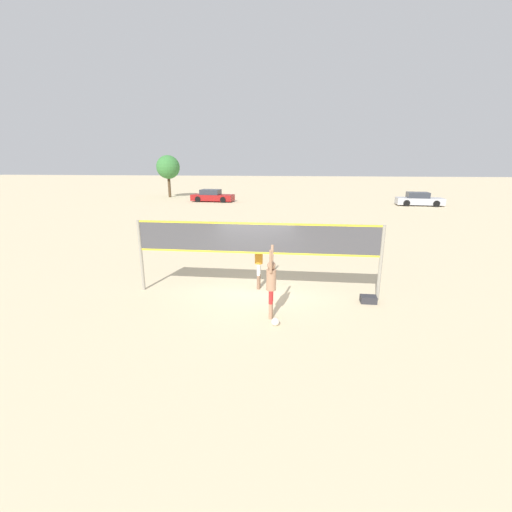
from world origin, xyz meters
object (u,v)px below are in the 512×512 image
Objects in this scene: gear_bag at (368,299)px; volleyball_net at (256,243)px; tree_left_cluster at (168,167)px; player_blocker at (259,256)px; volleyball at (275,322)px; parked_car_mid at (419,200)px; parked_car_near at (212,196)px; player_spiker at (271,281)px.

volleyball_net is at bearing 176.03° from gear_bag.
volleyball_net is 1.57× the size of tree_left_cluster.
player_blocker is 3.94m from gear_bag.
player_blocker is 10.29× the size of volleyball.
volleyball_net is 35.17m from tree_left_cluster.
parked_car_mid is 29.42m from tree_left_cluster.
volleyball_net is 29.91m from parked_car_mid.
tree_left_cluster is (-28.77, 5.31, 3.10)m from parked_car_mid.
parked_car_near is 1.05× the size of parked_car_mid.
tree_left_cluster is at bearing 114.82° from volleyball.
parked_car_mid is (13.21, 28.21, -0.51)m from player_spiker.
player_spiker is at bearing -65.09° from tree_left_cluster.
volleyball is at bearing -145.69° from gear_bag.
parked_car_mid is at bearing -10.46° from tree_left_cluster.
parked_car_mid is 0.90× the size of tree_left_cluster.
tree_left_cluster is at bearing 115.15° from volleyball_net.
parked_car_mid is at bearing 151.87° from player_blocker.
player_spiker is 0.46× the size of parked_car_mid.
parked_car_near is at bearing 17.01° from player_spiker.
player_spiker reaches higher than parked_car_near.
player_blocker is (-0.62, 2.35, 0.10)m from player_spiker.
gear_bag is at bearing 34.31° from volleyball.
volleyball_net is at bearing 109.89° from volleyball.
volleyball is 0.05× the size of parked_car_mid.
gear_bag is at bearing -106.44° from parked_car_mid.
tree_left_cluster is at bearing 152.13° from parked_car_near.
volleyball is at bearing 15.33° from player_blocker.
parked_car_near is at bearing 113.37° from gear_bag.
player_blocker is at bearing -113.79° from parked_car_mid.
parked_car_mid is (13.04, 28.71, 0.50)m from volleyball.
volleyball_net is at bearing 20.38° from player_spiker.
player_blocker is (0.02, 0.62, -0.60)m from volleyball_net.
tree_left_cluster reaches higher than player_spiker.
tree_left_cluster is at bearing 120.16° from gear_bag.
gear_bag is (3.06, 1.47, -1.01)m from player_spiker.
player_blocker is at bearing -64.38° from tree_left_cluster.
volleyball is at bearing -161.83° from player_spiker.
parked_car_near reaches higher than volleyball.
player_spiker is 0.44× the size of parked_car_near.
volleyball_net is at bearing -2.27° from player_blocker.
player_blocker is 0.44× the size of tree_left_cluster.
parked_car_mid is at bearing 62.39° from volleyball_net.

